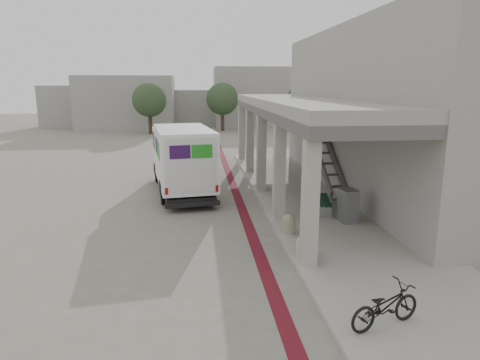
{
  "coord_description": "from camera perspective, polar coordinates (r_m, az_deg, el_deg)",
  "views": [
    {
      "loc": [
        -0.65,
        -13.43,
        4.6
      ],
      "look_at": [
        0.71,
        -0.09,
        1.6
      ],
      "focal_mm": 32.0,
      "sensor_mm": 36.0,
      "label": 1
    }
  ],
  "objects": [
    {
      "name": "ground",
      "position": [
        14.21,
        -2.9,
        -6.29
      ],
      "size": [
        120.0,
        120.0,
        0.0
      ],
      "primitive_type": "plane",
      "color": "slate",
      "rests_on": "ground"
    },
    {
      "name": "bench",
      "position": [
        15.78,
        11.08,
        -2.94
      ],
      "size": [
        0.75,
        1.9,
        0.44
      ],
      "rotation": [
        0.0,
        0.0,
        -0.19
      ],
      "color": "gray",
      "rests_on": "sidewalk"
    },
    {
      "name": "distant_backdrop",
      "position": [
        49.4,
        -8.5,
        10.27
      ],
      "size": [
        28.0,
        10.0,
        6.5
      ],
      "color": "gray",
      "rests_on": "ground"
    },
    {
      "name": "bicycle_black",
      "position": [
        8.79,
        18.78,
        -15.62
      ],
      "size": [
        1.69,
        1.06,
        0.84
      ],
      "primitive_type": "imported",
      "rotation": [
        0.0,
        0.0,
        1.91
      ],
      "color": "black",
      "rests_on": "sidewalk"
    },
    {
      "name": "fedex_truck",
      "position": [
        18.63,
        -7.79,
        3.0
      ],
      "size": [
        2.98,
        6.94,
        2.87
      ],
      "rotation": [
        0.0,
        0.0,
        0.14
      ],
      "color": "black",
      "rests_on": "ground"
    },
    {
      "name": "tree_mid",
      "position": [
        43.53,
        -2.37,
        10.73
      ],
      "size": [
        3.2,
        3.2,
        4.8
      ],
      "color": "#38281C",
      "rests_on": "ground"
    },
    {
      "name": "transit_building",
      "position": [
        19.46,
        16.99,
        8.54
      ],
      "size": [
        7.6,
        17.0,
        7.0
      ],
      "color": "gray",
      "rests_on": "ground"
    },
    {
      "name": "bollard_far",
      "position": [
        13.25,
        6.5,
        -5.81
      ],
      "size": [
        0.41,
        0.41,
        0.62
      ],
      "color": "gray",
      "rests_on": "sidewalk"
    },
    {
      "name": "tree_left",
      "position": [
        41.68,
        -12.01,
        10.39
      ],
      "size": [
        3.2,
        3.2,
        4.8
      ],
      "color": "#38281C",
      "rests_on": "ground"
    },
    {
      "name": "tree_right",
      "position": [
        43.77,
        8.41,
        10.62
      ],
      "size": [
        3.2,
        3.2,
        4.8
      ],
      "color": "#38281C",
      "rests_on": "ground"
    },
    {
      "name": "utility_cabinet",
      "position": [
        14.66,
        14.18,
        -3.32
      ],
      "size": [
        0.55,
        0.7,
        1.11
      ],
      "primitive_type": "cube",
      "rotation": [
        0.0,
        0.0,
        0.08
      ],
      "color": "slate",
      "rests_on": "sidewalk"
    },
    {
      "name": "sidewalk",
      "position": [
        14.92,
        12.7,
        -5.42
      ],
      "size": [
        4.4,
        28.0,
        0.12
      ],
      "primitive_type": "cube",
      "color": "gray",
      "rests_on": "ground"
    },
    {
      "name": "bike_lane_stripe",
      "position": [
        16.18,
        0.28,
        -3.88
      ],
      "size": [
        0.35,
        40.0,
        0.01
      ],
      "primitive_type": "cube",
      "color": "#5B121C",
      "rests_on": "ground"
    },
    {
      "name": "bollard_near",
      "position": [
        11.49,
        8.55,
        -8.77
      ],
      "size": [
        0.42,
        0.42,
        0.63
      ],
      "color": "tan",
      "rests_on": "sidewalk"
    }
  ]
}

